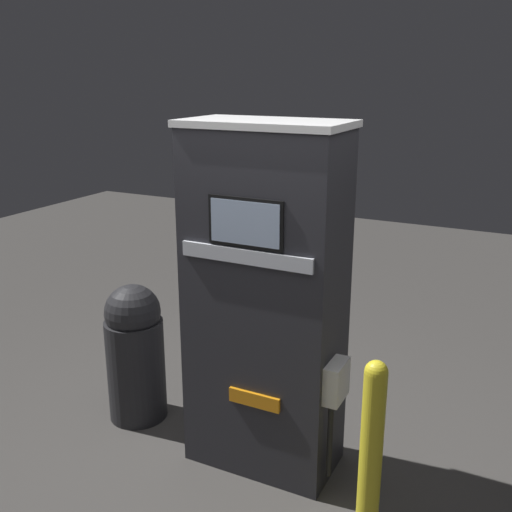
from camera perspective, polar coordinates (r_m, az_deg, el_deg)
The scene contains 4 objects.
ground_plane at distance 3.94m, azimuth -0.85°, elevation -20.42°, with size 14.00×14.00×0.00m, color #423F3D.
gas_pump at distance 3.59m, azimuth 0.90°, elevation -4.49°, with size 1.01×0.52×2.15m.
safety_bollard at distance 3.29m, azimuth 10.92°, elevation -17.53°, with size 0.12×0.12×1.04m.
trash_bin at distance 4.37m, azimuth -11.44°, elevation -8.87°, with size 0.41×0.41×1.01m.
Camera 1 is at (1.45, -2.77, 2.40)m, focal length 42.00 mm.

